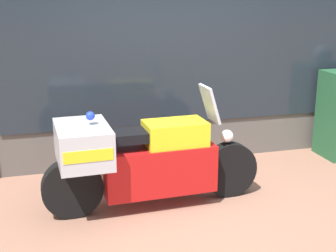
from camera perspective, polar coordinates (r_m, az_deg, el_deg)
name	(u,v)px	position (r m, az deg, el deg)	size (l,w,h in m)	color
ground_plane	(214,222)	(4.80, 5.67, -11.60)	(60.00, 60.00, 0.00)	#8E604C
shop_building	(130,16)	(6.07, -4.60, 13.25)	(6.23, 0.55, 3.85)	#56514C
window_display	(190,122)	(6.54, 2.69, 0.52)	(4.84, 0.30, 2.00)	slate
paramedic_motorcycle	(139,158)	(4.88, -3.61, -3.89)	(2.36, 0.79, 1.28)	black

